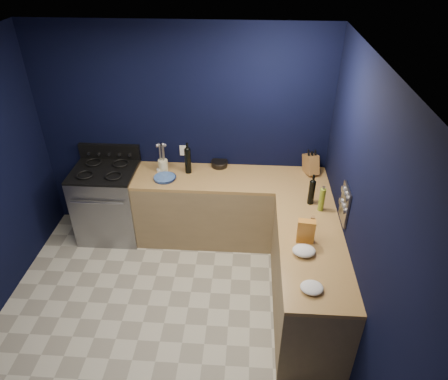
# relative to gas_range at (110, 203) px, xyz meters

# --- Properties ---
(floor) EXTENTS (3.50, 3.50, 0.02)m
(floor) POSITION_rel_gas_range_xyz_m (0.93, -1.42, -0.47)
(floor) COLOR beige
(floor) RESTS_ON ground
(ceiling) EXTENTS (3.50, 3.50, 0.02)m
(ceiling) POSITION_rel_gas_range_xyz_m (0.93, -1.42, 2.15)
(ceiling) COLOR silver
(ceiling) RESTS_ON ground
(wall_back) EXTENTS (3.50, 0.02, 2.60)m
(wall_back) POSITION_rel_gas_range_xyz_m (0.93, 0.34, 0.84)
(wall_back) COLOR black
(wall_back) RESTS_ON ground
(wall_right) EXTENTS (0.02, 3.50, 2.60)m
(wall_right) POSITION_rel_gas_range_xyz_m (2.69, -1.42, 0.84)
(wall_right) COLOR black
(wall_right) RESTS_ON ground
(cab_back) EXTENTS (2.30, 0.63, 0.86)m
(cab_back) POSITION_rel_gas_range_xyz_m (1.53, 0.02, -0.03)
(cab_back) COLOR #8F754F
(cab_back) RESTS_ON floor
(top_back) EXTENTS (2.30, 0.63, 0.04)m
(top_back) POSITION_rel_gas_range_xyz_m (1.53, 0.02, 0.42)
(top_back) COLOR brown
(top_back) RESTS_ON cab_back
(cab_right) EXTENTS (0.63, 1.67, 0.86)m
(cab_right) POSITION_rel_gas_range_xyz_m (2.37, -1.13, -0.03)
(cab_right) COLOR #8F754F
(cab_right) RESTS_ON floor
(top_right) EXTENTS (0.63, 1.67, 0.04)m
(top_right) POSITION_rel_gas_range_xyz_m (2.37, -1.13, 0.42)
(top_right) COLOR brown
(top_right) RESTS_ON cab_right
(gas_range) EXTENTS (0.76, 0.66, 0.92)m
(gas_range) POSITION_rel_gas_range_xyz_m (0.00, 0.00, 0.00)
(gas_range) COLOR gray
(gas_range) RESTS_ON floor
(oven_door) EXTENTS (0.59, 0.02, 0.42)m
(oven_door) POSITION_rel_gas_range_xyz_m (0.00, -0.32, -0.01)
(oven_door) COLOR black
(oven_door) RESTS_ON gas_range
(cooktop) EXTENTS (0.76, 0.66, 0.03)m
(cooktop) POSITION_rel_gas_range_xyz_m (0.00, 0.00, 0.48)
(cooktop) COLOR black
(cooktop) RESTS_ON gas_range
(backguard) EXTENTS (0.76, 0.06, 0.20)m
(backguard) POSITION_rel_gas_range_xyz_m (0.00, 0.30, 0.58)
(backguard) COLOR black
(backguard) RESTS_ON gas_range
(spice_panel) EXTENTS (0.02, 0.28, 0.38)m
(spice_panel) POSITION_rel_gas_range_xyz_m (2.67, -0.87, 0.72)
(spice_panel) COLOR gray
(spice_panel) RESTS_ON wall_right
(wall_outlet) EXTENTS (0.09, 0.02, 0.13)m
(wall_outlet) POSITION_rel_gas_range_xyz_m (0.93, 0.32, 0.62)
(wall_outlet) COLOR white
(wall_outlet) RESTS_ON wall_back
(plate_stack) EXTENTS (0.30, 0.30, 0.03)m
(plate_stack) POSITION_rel_gas_range_xyz_m (0.75, -0.08, 0.46)
(plate_stack) COLOR #345393
(plate_stack) RESTS_ON top_back
(ramekin) EXTENTS (0.11, 0.11, 0.03)m
(ramekin) POSITION_rel_gas_range_xyz_m (0.67, 0.10, 0.46)
(ramekin) COLOR white
(ramekin) RESTS_ON top_back
(utensil_crock) EXTENTS (0.14, 0.14, 0.15)m
(utensil_crock) POSITION_rel_gas_range_xyz_m (0.71, 0.12, 0.51)
(utensil_crock) COLOR beige
(utensil_crock) RESTS_ON top_back
(wine_bottle_back) EXTENTS (0.10, 0.10, 0.31)m
(wine_bottle_back) POSITION_rel_gas_range_xyz_m (1.01, 0.10, 0.60)
(wine_bottle_back) COLOR black
(wine_bottle_back) RESTS_ON top_back
(lemon_basket) EXTENTS (0.20, 0.20, 0.08)m
(lemon_basket) POSITION_rel_gas_range_xyz_m (1.38, 0.27, 0.48)
(lemon_basket) COLOR black
(lemon_basket) RESTS_ON top_back
(knife_block) EXTENTS (0.20, 0.30, 0.29)m
(knife_block) POSITION_rel_gas_range_xyz_m (2.48, 0.19, 0.56)
(knife_block) COLOR brown
(knife_block) RESTS_ON top_back
(wine_bottle_right) EXTENTS (0.08, 0.08, 0.27)m
(wine_bottle_right) POSITION_rel_gas_range_xyz_m (2.41, -0.46, 0.58)
(wine_bottle_right) COLOR black
(wine_bottle_right) RESTS_ON top_right
(oil_bottle) EXTENTS (0.07, 0.07, 0.26)m
(oil_bottle) POSITION_rel_gas_range_xyz_m (2.51, -0.58, 0.57)
(oil_bottle) COLOR olive
(oil_bottle) RESTS_ON top_right
(spice_jar_near) EXTENTS (0.05, 0.05, 0.09)m
(spice_jar_near) POSITION_rel_gas_range_xyz_m (2.39, -0.84, 0.49)
(spice_jar_near) COLOR olive
(spice_jar_near) RESTS_ON top_right
(spice_jar_far) EXTENTS (0.04, 0.04, 0.08)m
(spice_jar_far) POSITION_rel_gas_range_xyz_m (2.26, -0.95, 0.48)
(spice_jar_far) COLOR olive
(spice_jar_far) RESTS_ON top_right
(crouton_bag) EXTENTS (0.17, 0.09, 0.24)m
(crouton_bag) POSITION_rel_gas_range_xyz_m (2.29, -1.10, 0.56)
(crouton_bag) COLOR #B12F17
(crouton_bag) RESTS_ON top_right
(towel_front) EXTENTS (0.25, 0.22, 0.07)m
(towel_front) POSITION_rel_gas_range_xyz_m (2.26, -1.28, 0.48)
(towel_front) COLOR white
(towel_front) RESTS_ON top_right
(towel_end) EXTENTS (0.24, 0.22, 0.06)m
(towel_end) POSITION_rel_gas_range_xyz_m (2.29, -1.72, 0.47)
(towel_end) COLOR white
(towel_end) RESTS_ON top_right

